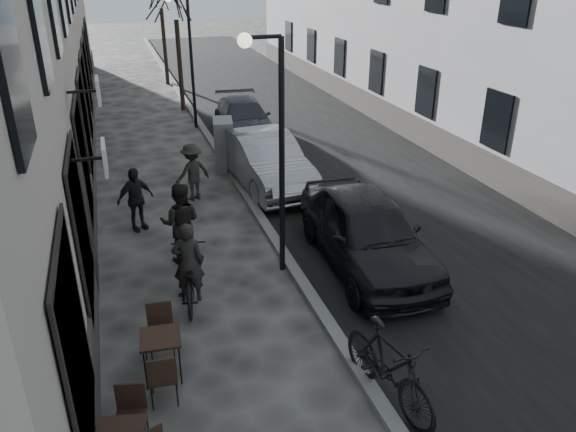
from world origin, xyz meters
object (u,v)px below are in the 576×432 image
streetlamp_near (273,133)px  bistro_set_c (162,352)px  pedestrian_mid (192,172)px  pedestrian_far (135,199)px  streetlamp_far (186,48)px  moped (389,367)px  pedestrian_near (181,223)px  car_far (244,118)px  utility_cabinet (224,145)px  tree_near (175,1)px  car_near (367,231)px  car_mid (265,160)px  bicycle (189,277)px

streetlamp_near → bistro_set_c: streetlamp_near is taller
pedestrian_mid → pedestrian_far: pedestrian_far is taller
streetlamp_near → pedestrian_mid: streetlamp_near is taller
streetlamp_far → streetlamp_near: bearing=-90.0°
moped → pedestrian_near: bearing=102.9°
moped → streetlamp_near: bearing=86.0°
streetlamp_near → car_far: 10.73m
bistro_set_c → car_far: size_ratio=0.35×
utility_cabinet → pedestrian_far: (-3.01, -3.71, -0.00)m
pedestrian_near → pedestrian_far: pedestrian_near is taller
streetlamp_far → moped: streetlamp_far is taller
tree_near → car_near: 15.95m
tree_near → moped: size_ratio=2.60×
streetlamp_far → car_far: 3.50m
car_far → utility_cabinet: bearing=-109.2°
streetlamp_near → car_mid: streetlamp_near is taller
streetlamp_near → streetlamp_far: 12.00m
utility_cabinet → moped: size_ratio=0.76×
pedestrian_far → moped: pedestrian_far is taller
streetlamp_far → utility_cabinet: (0.27, -5.25, -2.33)m
streetlamp_near → bicycle: size_ratio=2.56×
car_near → moped: car_near is taller
tree_near → car_near: (1.95, -15.36, -3.83)m
streetlamp_far → pedestrian_mid: size_ratio=3.09×
streetlamp_far → bistro_set_c: bearing=-100.5°
streetlamp_far → car_near: 12.74m
streetlamp_near → utility_cabinet: streetlamp_near is taller
car_far → pedestrian_near: bearing=-107.7°
pedestrian_near → streetlamp_near: bearing=165.6°
tree_near → pedestrian_far: tree_near is taller
bicycle → pedestrian_near: pedestrian_near is taller
bicycle → moped: (2.48, -3.80, 0.14)m
streetlamp_near → pedestrian_near: streetlamp_near is taller
streetlamp_near → pedestrian_near: bearing=150.5°
pedestrian_mid → car_far: (2.86, 5.71, -0.14)m
tree_near → bicycle: tree_near is taller
streetlamp_near → tree_near: bearing=89.7°
pedestrian_near → car_mid: bearing=-112.5°
bistro_set_c → pedestrian_far: pedestrian_far is taller
car_near → moped: size_ratio=2.24×
car_far → car_near: bearing=-84.8°
tree_near → bistro_set_c: size_ratio=3.52×
bicycle → car_near: size_ratio=0.41×
bistro_set_c → car_near: 5.34m
streetlamp_far → bistro_set_c: (-2.74, -14.77, -2.68)m
streetlamp_far → car_mid: 7.46m
tree_near → car_near: tree_near is taller
car_far → bistro_set_c: bearing=-105.1°
tree_near → bistro_set_c: 18.47m
car_far → moped: 14.75m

